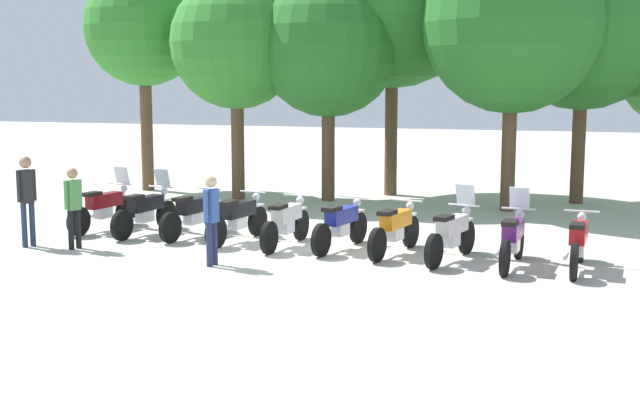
# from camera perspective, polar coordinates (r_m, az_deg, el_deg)

# --- Properties ---
(ground_plane) EXTENTS (80.00, 80.00, 0.00)m
(ground_plane) POSITION_cam_1_polar(r_m,az_deg,el_deg) (16.76, -0.51, -3.28)
(ground_plane) COLOR #BCB7A8
(motorcycle_0) EXTENTS (0.71, 2.18, 1.37)m
(motorcycle_0) POSITION_cam_1_polar(r_m,az_deg,el_deg) (19.26, -14.37, -0.47)
(motorcycle_0) COLOR black
(motorcycle_0) RESTS_ON ground_plane
(motorcycle_1) EXTENTS (0.68, 2.18, 1.37)m
(motorcycle_1) POSITION_cam_1_polar(r_m,az_deg,el_deg) (18.57, -11.69, -0.70)
(motorcycle_1) COLOR black
(motorcycle_1) RESTS_ON ground_plane
(motorcycle_2) EXTENTS (0.74, 2.17, 0.99)m
(motorcycle_2) POSITION_cam_1_polar(r_m,az_deg,el_deg) (18.09, -8.53, -0.90)
(motorcycle_2) COLOR black
(motorcycle_2) RESTS_ON ground_plane
(motorcycle_3) EXTENTS (0.73, 2.17, 0.99)m
(motorcycle_3) POSITION_cam_1_polar(r_m,az_deg,el_deg) (17.43, -5.55, -1.19)
(motorcycle_3) COLOR black
(motorcycle_3) RESTS_ON ground_plane
(motorcycle_4) EXTENTS (0.62, 2.19, 0.99)m
(motorcycle_4) POSITION_cam_1_polar(r_m,az_deg,el_deg) (16.86, -2.30, -1.48)
(motorcycle_4) COLOR black
(motorcycle_4) RESTS_ON ground_plane
(motorcycle_5) EXTENTS (0.76, 2.16, 0.99)m
(motorcycle_5) POSITION_cam_1_polar(r_m,az_deg,el_deg) (16.58, 1.43, -1.64)
(motorcycle_5) COLOR black
(motorcycle_5) RESTS_ON ground_plane
(motorcycle_6) EXTENTS (0.76, 2.16, 0.99)m
(motorcycle_6) POSITION_cam_1_polar(r_m,az_deg,el_deg) (16.18, 5.10, -1.92)
(motorcycle_6) COLOR black
(motorcycle_6) RESTS_ON ground_plane
(motorcycle_7) EXTENTS (0.80, 2.15, 1.37)m
(motorcycle_7) POSITION_cam_1_polar(r_m,az_deg,el_deg) (15.72, 8.90, -2.23)
(motorcycle_7) COLOR black
(motorcycle_7) RESTS_ON ground_plane
(motorcycle_8) EXTENTS (0.62, 2.19, 1.37)m
(motorcycle_8) POSITION_cam_1_polar(r_m,az_deg,el_deg) (15.44, 12.89, -2.53)
(motorcycle_8) COLOR black
(motorcycle_8) RESTS_ON ground_plane
(motorcycle_9) EXTENTS (0.62, 2.19, 0.99)m
(motorcycle_9) POSITION_cam_1_polar(r_m,az_deg,el_deg) (15.44, 17.04, -2.74)
(motorcycle_9) COLOR black
(motorcycle_9) RESTS_ON ground_plane
(person_0) EXTENTS (0.33, 0.39, 1.82)m
(person_0) POSITION_cam_1_polar(r_m,az_deg,el_deg) (17.72, -19.20, 0.44)
(person_0) COLOR #232D4C
(person_0) RESTS_ON ground_plane
(person_1) EXTENTS (0.28, 0.40, 1.61)m
(person_1) POSITION_cam_1_polar(r_m,az_deg,el_deg) (17.23, -16.32, -0.14)
(person_1) COLOR black
(person_1) RESTS_ON ground_plane
(person_2) EXTENTS (0.25, 0.41, 1.63)m
(person_2) POSITION_cam_1_polar(r_m,az_deg,el_deg) (15.17, -7.35, -0.92)
(person_2) COLOR #232D4C
(person_2) RESTS_ON ground_plane
(tree_0) EXTENTS (3.49, 3.49, 6.59)m
(tree_0) POSITION_cam_1_polar(r_m,az_deg,el_deg) (25.80, -11.82, 11.33)
(tree_0) COLOR brown
(tree_0) RESTS_ON ground_plane
(tree_1) EXTENTS (3.63, 3.63, 6.12)m
(tree_1) POSITION_cam_1_polar(r_m,az_deg,el_deg) (23.50, -5.67, 10.48)
(tree_1) COLOR brown
(tree_1) RESTS_ON ground_plane
(tree_2) EXTENTS (3.85, 3.85, 6.14)m
(tree_2) POSITION_cam_1_polar(r_m,az_deg,el_deg) (23.03, 0.57, 10.35)
(tree_2) COLOR brown
(tree_2) RESTS_ON ground_plane
(tree_4) EXTENTS (4.47, 4.47, 6.92)m
(tree_4) POSITION_cam_1_polar(r_m,az_deg,el_deg) (21.79, 12.89, 11.53)
(tree_4) COLOR brown
(tree_4) RESTS_ON ground_plane
(tree_5) EXTENTS (4.55, 4.55, 7.04)m
(tree_5) POSITION_cam_1_polar(r_m,az_deg,el_deg) (23.64, 17.38, 11.28)
(tree_5) COLOR brown
(tree_5) RESTS_ON ground_plane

